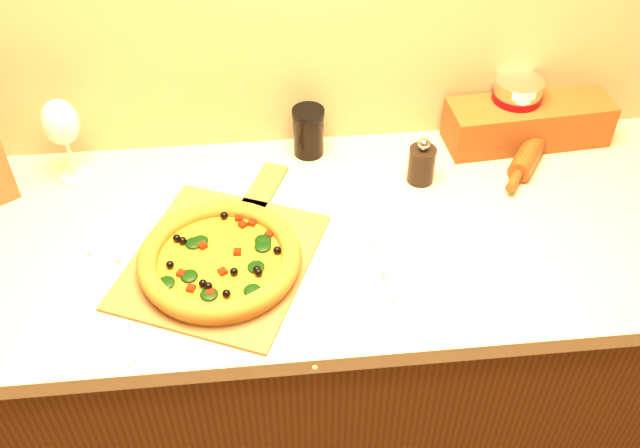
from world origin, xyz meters
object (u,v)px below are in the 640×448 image
Objects in this scene: coffee_canister at (514,108)px; dark_jar at (308,132)px; pizza_peel at (224,255)px; pizza at (220,259)px; rolling_pin at (535,143)px; pepper_grinder at (422,163)px; wine_glass at (61,124)px.

dark_jar is (-0.50, -0.02, -0.02)m from coffee_canister.
coffee_canister is at bearing 50.15° from pizza_peel.
coffee_canister reaches higher than pizza_peel.
pizza reaches higher than rolling_pin.
coffee_canister is (0.71, 0.38, 0.05)m from pizza.
pepper_grinder is (0.45, 0.20, 0.04)m from pizza_peel.
wine_glass is at bearing 162.44° from pizza_peel.
pizza_peel is 4.57× the size of dark_jar.
coffee_canister is at bearing 28.43° from pizza.
pizza_peel is 0.79m from rolling_pin.
pizza_peel is 1.71× the size of pizza.
dark_jar is at bearing 82.17° from pizza_peel.
dark_jar is at bearing 174.34° from rolling_pin.
wine_glass is (-0.34, 0.30, 0.14)m from pizza_peel.
pepper_grinder reaches higher than pizza_peel.
pepper_grinder is at bearing -165.54° from rolling_pin.
wine_glass reaches higher than rolling_pin.
pepper_grinder reaches higher than pizza.
pizza_peel is 1.70× the size of rolling_pin.
dark_jar is at bearing 3.42° from wine_glass.
rolling_pin reaches higher than pizza_peel.
pizza is 0.51m from pepper_grinder.
rolling_pin is (0.75, 0.31, -0.00)m from pizza.
dark_jar reaches higher than rolling_pin.
pizza_peel is at bearing -159.37° from rolling_pin.
pizza reaches higher than pizza_peel.
pepper_grinder is 0.95× the size of dark_jar.
wine_glass is at bearing 173.08° from pepper_grinder.
pizza is at bearing -119.83° from dark_jar.
dark_jar is at bearing 152.31° from pepper_grinder.
coffee_canister is (0.70, 0.35, 0.08)m from pizza_peel.
pizza_peel is at bearing -121.54° from dark_jar.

